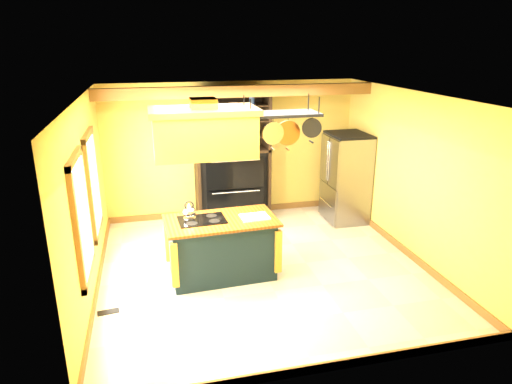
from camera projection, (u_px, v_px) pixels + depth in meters
name	position (u px, v px, depth m)	size (l,w,h in m)	color
floor	(262.00, 268.00, 7.27)	(5.00, 5.00, 0.00)	beige
ceiling	(263.00, 96.00, 6.41)	(5.00, 5.00, 0.00)	white
wall_back	(232.00, 150.00, 9.14)	(5.00, 0.02, 2.70)	gold
wall_front	(324.00, 262.00, 4.53)	(5.00, 0.02, 2.70)	gold
wall_left	(87.00, 200.00, 6.29)	(0.02, 5.00, 2.70)	gold
wall_right	(412.00, 176.00, 7.39)	(0.02, 5.00, 2.70)	gold
ceiling_beam	(239.00, 91.00, 8.01)	(5.00, 0.15, 0.20)	brown
window_near	(82.00, 217.00, 5.54)	(0.06, 1.06, 1.56)	brown
window_far	(93.00, 184.00, 6.83)	(0.06, 1.06, 1.56)	brown
kitchen_island	(221.00, 247.00, 6.90)	(1.69, 1.00, 1.11)	black
range_hood	(204.00, 131.00, 6.29)	(1.48, 0.84, 0.80)	gold
pot_rack	(281.00, 120.00, 6.51)	(1.15, 0.54, 0.74)	black
refrigerator	(346.00, 180.00, 8.98)	(0.74, 0.88, 1.71)	gray
hutch	(232.00, 173.00, 9.00)	(1.43, 0.64, 2.53)	black
floor_register	(108.00, 312.00, 6.07)	(0.28, 0.12, 0.01)	black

